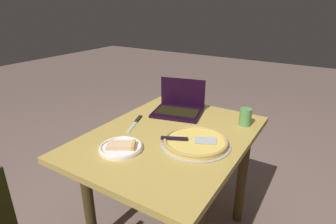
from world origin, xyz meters
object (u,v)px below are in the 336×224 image
laptop (179,106)px  drink_cup (245,117)px  pizza_tray (195,142)px  table_knife (136,122)px  dining_table (170,151)px  pizza_plate (121,147)px

laptop → drink_cup: size_ratio=3.42×
pizza_tray → drink_cup: (-0.38, 0.14, 0.04)m
pizza_tray → laptop: bearing=-139.5°
laptop → pizza_tray: (0.35, 0.30, -0.02)m
laptop → table_knife: laptop is taller
dining_table → pizza_tray: bearing=80.4°
table_knife → laptop: bearing=153.6°
pizza_tray → table_knife: bearing=-98.0°
pizza_tray → table_knife: 0.44m
pizza_tray → drink_cup: bearing=159.2°
dining_table → drink_cup: 0.50m
dining_table → laptop: (-0.32, -0.12, 0.15)m
dining_table → laptop: size_ratio=3.01×
pizza_plate → pizza_tray: bearing=129.6°
table_knife → drink_cup: size_ratio=2.17×
dining_table → table_knife: table_knife is taller
laptop → table_knife: 0.32m
dining_table → drink_cup: bearing=137.6°
pizza_plate → laptop: bearing=-179.7°
pizza_tray → drink_cup: drink_cup is taller
pizza_plate → dining_table: bearing=156.1°
dining_table → pizza_tray: 0.22m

